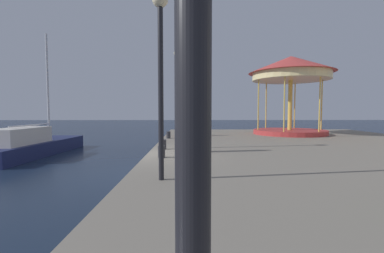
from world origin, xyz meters
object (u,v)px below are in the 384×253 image
at_px(bollard_south, 162,152).
at_px(lamp_post_far_end, 178,81).
at_px(lamp_post_mid_promenade, 161,52).
at_px(bollard_center, 163,144).
at_px(bollard_north, 168,135).
at_px(person_by_the_water, 181,122).
at_px(carousel, 291,76).
at_px(sailboat_navy, 31,145).
at_px(person_near_carousel, 201,131).

bearing_deg(bollard_south, lamp_post_far_end, 77.50).
height_order(lamp_post_mid_promenade, bollard_center, lamp_post_mid_promenade).
bearing_deg(bollard_south, bollard_center, 93.76).
relative_size(lamp_post_mid_promenade, bollard_north, 10.54).
relative_size(bollard_south, person_by_the_water, 0.21).
relative_size(lamp_post_mid_promenade, lamp_post_far_end, 1.02).
distance_m(carousel, lamp_post_mid_promenade, 14.04).
bearing_deg(lamp_post_far_end, person_by_the_water, 90.80).
height_order(bollard_north, bollard_center, same).
height_order(carousel, lamp_post_mid_promenade, carousel).
distance_m(carousel, bollard_north, 9.31).
xyz_separation_m(lamp_post_mid_promenade, bollard_center, (-0.42, 4.79, -2.69)).
bearing_deg(sailboat_navy, bollard_south, -34.19).
bearing_deg(person_near_carousel, sailboat_navy, 156.38).
bearing_deg(lamp_post_far_end, bollard_center, -157.38).
bearing_deg(sailboat_navy, carousel, 14.32).
relative_size(bollard_north, bollard_center, 1.00).
bearing_deg(lamp_post_mid_promenade, bollard_center, 95.03).
relative_size(sailboat_navy, carousel, 1.28).
distance_m(lamp_post_far_end, person_near_carousel, 2.44).
relative_size(bollard_north, person_near_carousel, 0.23).
distance_m(person_near_carousel, person_by_the_water, 6.49).
bearing_deg(lamp_post_mid_promenade, lamp_post_far_end, 87.84).
bearing_deg(bollard_center, bollard_south, -86.24).
height_order(carousel, person_near_carousel, carousel).
bearing_deg(bollard_south, sailboat_navy, 145.81).
xyz_separation_m(bollard_south, person_near_carousel, (1.38, 1.19, 0.61)).
height_order(bollard_center, person_near_carousel, person_near_carousel).
relative_size(person_near_carousel, person_by_the_water, 0.91).
distance_m(bollard_south, bollard_center, 1.94).
relative_size(carousel, bollard_north, 14.09).
height_order(bollard_south, bollard_center, same).
bearing_deg(sailboat_navy, lamp_post_far_end, -19.84).
bearing_deg(bollard_south, bollard_north, 92.33).
relative_size(carousel, bollard_center, 14.09).
bearing_deg(carousel, person_near_carousel, -129.82).
xyz_separation_m(lamp_post_mid_promenade, lamp_post_far_end, (0.19, 5.05, -0.04)).
distance_m(sailboat_navy, bollard_north, 7.28).
bearing_deg(lamp_post_far_end, bollard_south, -102.50).
bearing_deg(bollard_north, carousel, 18.45).
height_order(lamp_post_far_end, bollard_north, lamp_post_far_end).
relative_size(lamp_post_mid_promenade, bollard_center, 10.54).
height_order(person_near_carousel, person_by_the_water, person_by_the_water).
bearing_deg(sailboat_navy, person_by_the_water, 18.13).
height_order(sailboat_navy, lamp_post_mid_promenade, sailboat_navy).
bearing_deg(person_near_carousel, bollard_center, 153.81).
xyz_separation_m(bollard_north, bollard_center, (0.13, -4.31, 0.00)).
xyz_separation_m(carousel, bollard_north, (-8.09, -2.70, -3.74)).
xyz_separation_m(sailboat_navy, bollard_north, (7.17, 1.20, 0.41)).
distance_m(bollard_north, person_by_the_water, 1.67).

